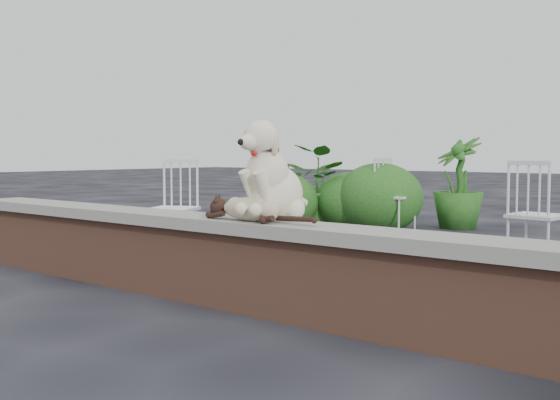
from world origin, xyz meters
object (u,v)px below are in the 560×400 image
Objects in this scene: potted_plant_b at (458,183)px; dog at (276,170)px; chair_a at (174,207)px; cat at (251,208)px; chair_c at (537,214)px; chair_e at (395,195)px; potted_plant_a at (319,186)px.

dog is at bearing -78.38° from potted_plant_b.
cat is at bearing -56.20° from chair_a.
chair_c is 2.68m from chair_e.
dog is 0.58× the size of potted_plant_a.
chair_a is 3.11m from chair_e.
potted_plant_a is (-2.65, 4.14, -0.35)m from dog.
potted_plant_a is (-3.41, 1.44, 0.09)m from chair_c.
potted_plant_b reaches higher than cat.
chair_e is (-2.24, 1.47, 0.00)m from chair_c.
dog is at bearing 65.96° from cat.
chair_c is at bearing -118.76° from chair_e.
dog reaches higher than chair_c.
cat is (-0.08, -0.15, -0.24)m from dog.
potted_plant_b is at bearing -22.18° from chair_e.
potted_plant_a is at bearing 126.73° from dog.
dog is 0.64× the size of cat.
potted_plant_b is at bearing 105.65° from dog.
chair_a and chair_e have the same top height.
chair_a is (-2.19, 1.30, -0.19)m from cat.
chair_a is (-2.27, 1.15, -0.43)m from dog.
potted_plant_b is (-1.80, 2.36, 0.14)m from chair_c.
chair_a is at bearing 153.24° from cat.
chair_c and chair_a have the same top height.
chair_a is at bearing 33.19° from chair_c.
chair_a is 0.85× the size of potted_plant_a.
cat is 0.90× the size of potted_plant_a.
chair_c is at bearing 78.26° from dog.
potted_plant_a reaches higher than chair_a.
chair_a is 1.00× the size of chair_e.
cat is 2.55m from chair_a.
chair_e is 0.85× the size of potted_plant_a.
cat is 1.06× the size of chair_a.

